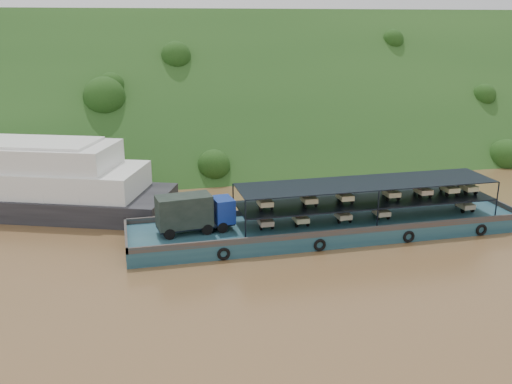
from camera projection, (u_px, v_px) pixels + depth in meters
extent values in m
plane|color=brown|center=(286.00, 234.00, 50.48)|extent=(160.00, 160.00, 0.00)
cube|color=#1A3C16|center=(217.00, 149.00, 84.00)|extent=(140.00, 39.60, 39.60)
cube|color=#143748|center=(328.00, 228.00, 50.39)|extent=(35.00, 7.00, 1.20)
cube|color=#592D19|center=(315.00, 207.00, 53.31)|extent=(35.00, 0.20, 0.50)
cube|color=#592D19|center=(342.00, 232.00, 46.98)|extent=(35.00, 0.20, 0.50)
cube|color=#592D19|center=(501.00, 204.00, 54.05)|extent=(0.20, 7.00, 0.50)
cube|color=#592D19|center=(126.00, 235.00, 46.24)|extent=(0.20, 7.00, 0.50)
torus|color=black|center=(224.00, 254.00, 44.86)|extent=(1.06, 0.26, 1.06)
torus|color=black|center=(320.00, 245.00, 46.65)|extent=(1.06, 0.26, 1.06)
torus|color=black|center=(409.00, 237.00, 48.45)|extent=(1.06, 0.26, 1.06)
torus|color=black|center=(481.00, 230.00, 50.02)|extent=(1.06, 0.26, 1.06)
cylinder|color=black|center=(169.00, 234.00, 45.97)|extent=(0.96, 0.43, 0.93)
cylinder|color=black|center=(165.00, 226.00, 47.73)|extent=(0.96, 0.43, 0.93)
cylinder|color=black|center=(207.00, 229.00, 47.00)|extent=(0.96, 0.43, 0.93)
cylinder|color=black|center=(201.00, 222.00, 48.76)|extent=(0.96, 0.43, 0.93)
cylinder|color=black|center=(222.00, 227.00, 47.43)|extent=(0.96, 0.43, 0.93)
cylinder|color=black|center=(216.00, 220.00, 49.18)|extent=(0.96, 0.43, 0.93)
cube|color=black|center=(196.00, 225.00, 47.60)|extent=(6.50, 2.73, 0.19)
cube|color=navy|center=(223.00, 210.00, 48.08)|extent=(1.82, 2.39, 2.04)
cube|color=black|center=(232.00, 205.00, 48.23)|extent=(0.26, 1.85, 0.84)
cube|color=black|center=(184.00, 211.00, 46.90)|extent=(4.68, 2.71, 2.60)
cube|color=black|center=(366.00, 201.00, 50.53)|extent=(23.00, 5.00, 0.12)
cube|color=black|center=(367.00, 183.00, 50.05)|extent=(23.00, 5.00, 0.08)
cylinder|color=black|center=(245.00, 220.00, 45.62)|extent=(0.12, 0.12, 3.30)
cylinder|color=black|center=(233.00, 202.00, 50.28)|extent=(0.12, 0.12, 3.30)
cylinder|color=black|center=(378.00, 209.00, 48.20)|extent=(0.12, 0.12, 3.30)
cylinder|color=black|center=(355.00, 193.00, 52.86)|extent=(0.12, 0.12, 3.30)
cylinder|color=black|center=(497.00, 200.00, 50.78)|extent=(0.12, 0.12, 3.30)
cylinder|color=black|center=(465.00, 185.00, 55.44)|extent=(0.12, 0.12, 3.30)
cylinder|color=black|center=(261.00, 220.00, 49.82)|extent=(0.12, 0.52, 0.52)
cylinder|color=black|center=(261.00, 227.00, 48.04)|extent=(0.14, 0.52, 0.52)
cylinder|color=black|center=(272.00, 226.00, 48.26)|extent=(0.14, 0.52, 0.52)
cube|color=#CAB18F|center=(266.00, 222.00, 48.38)|extent=(1.15, 1.50, 0.44)
cube|color=red|center=(262.00, 215.00, 49.39)|extent=(0.55, 0.80, 0.80)
cube|color=red|center=(263.00, 211.00, 49.06)|extent=(0.50, 0.10, 0.10)
cylinder|color=black|center=(296.00, 217.00, 50.53)|extent=(0.12, 0.52, 0.52)
cylinder|color=black|center=(296.00, 224.00, 48.74)|extent=(0.14, 0.52, 0.52)
cylinder|color=black|center=(308.00, 223.00, 48.97)|extent=(0.14, 0.52, 0.52)
cube|color=beige|center=(301.00, 219.00, 49.08)|extent=(1.15, 1.50, 0.44)
cube|color=#B10B1E|center=(297.00, 213.00, 50.10)|extent=(0.55, 0.80, 0.80)
cube|color=#B10B1E|center=(298.00, 208.00, 49.77)|extent=(0.50, 0.10, 0.10)
cylinder|color=black|center=(337.00, 214.00, 51.40)|extent=(0.12, 0.52, 0.52)
cylinder|color=black|center=(339.00, 221.00, 49.61)|extent=(0.14, 0.52, 0.52)
cylinder|color=black|center=(350.00, 220.00, 49.84)|extent=(0.14, 0.52, 0.52)
cube|color=beige|center=(343.00, 215.00, 49.95)|extent=(1.15, 1.50, 0.44)
cube|color=#B3220B|center=(338.00, 209.00, 50.97)|extent=(0.55, 0.80, 0.80)
cube|color=#B3220B|center=(340.00, 205.00, 50.64)|extent=(0.50, 0.10, 0.10)
cylinder|color=black|center=(374.00, 211.00, 52.22)|extent=(0.12, 0.52, 0.52)
cylinder|color=black|center=(378.00, 217.00, 50.43)|extent=(0.14, 0.52, 0.52)
cylinder|color=black|center=(388.00, 217.00, 50.66)|extent=(0.14, 0.52, 0.52)
cube|color=beige|center=(382.00, 212.00, 50.77)|extent=(1.15, 1.50, 0.44)
cube|color=red|center=(376.00, 206.00, 51.79)|extent=(0.55, 0.80, 0.80)
cube|color=red|center=(377.00, 202.00, 51.46)|extent=(0.50, 0.10, 0.10)
cylinder|color=black|center=(457.00, 204.00, 54.12)|extent=(0.12, 0.52, 0.52)
cylinder|color=black|center=(463.00, 210.00, 52.33)|extent=(0.14, 0.52, 0.52)
cylinder|color=black|center=(472.00, 210.00, 52.55)|extent=(0.14, 0.52, 0.52)
cube|color=beige|center=(466.00, 205.00, 52.67)|extent=(1.15, 1.50, 0.44)
cube|color=#B8260C|center=(459.00, 200.00, 53.69)|extent=(0.55, 0.80, 0.80)
cube|color=#B8260C|center=(461.00, 195.00, 53.36)|extent=(0.50, 0.10, 0.10)
cylinder|color=black|center=(261.00, 201.00, 49.32)|extent=(0.12, 0.52, 0.52)
cylinder|color=black|center=(260.00, 208.00, 47.53)|extent=(0.14, 0.52, 0.52)
cylinder|color=black|center=(272.00, 207.00, 47.75)|extent=(0.14, 0.52, 0.52)
cube|color=beige|center=(265.00, 202.00, 47.87)|extent=(1.15, 1.50, 0.44)
cube|color=beige|center=(262.00, 197.00, 48.89)|extent=(0.55, 0.80, 0.80)
cube|color=beige|center=(262.00, 192.00, 48.56)|extent=(0.50, 0.10, 0.10)
cylinder|color=black|center=(304.00, 198.00, 50.19)|extent=(0.12, 0.52, 0.52)
cylinder|color=black|center=(305.00, 205.00, 48.40)|extent=(0.14, 0.52, 0.52)
cylinder|color=black|center=(316.00, 204.00, 48.63)|extent=(0.14, 0.52, 0.52)
cube|color=#C2B889|center=(309.00, 199.00, 48.74)|extent=(1.15, 1.50, 0.44)
cube|color=#C3AF8A|center=(305.00, 193.00, 49.76)|extent=(0.55, 0.80, 0.80)
cube|color=#C3AF8A|center=(306.00, 189.00, 49.43)|extent=(0.50, 0.10, 0.10)
cylinder|color=black|center=(339.00, 196.00, 50.93)|extent=(0.12, 0.52, 0.52)
cylinder|color=black|center=(341.00, 202.00, 49.14)|extent=(0.14, 0.52, 0.52)
cylinder|color=black|center=(352.00, 201.00, 49.36)|extent=(0.14, 0.52, 0.52)
cube|color=beige|center=(345.00, 197.00, 49.48)|extent=(1.15, 1.50, 0.44)
cube|color=#AE2A0B|center=(340.00, 191.00, 50.50)|extent=(0.55, 0.80, 0.80)
cube|color=#AE2A0B|center=(341.00, 186.00, 50.17)|extent=(0.50, 0.10, 0.10)
cylinder|color=black|center=(384.00, 192.00, 51.91)|extent=(0.12, 0.52, 0.52)
cylinder|color=black|center=(388.00, 198.00, 50.12)|extent=(0.14, 0.52, 0.52)
cylinder|color=black|center=(398.00, 198.00, 50.35)|extent=(0.14, 0.52, 0.52)
cube|color=beige|center=(391.00, 193.00, 50.46)|extent=(1.15, 1.50, 0.44)
cube|color=tan|center=(386.00, 188.00, 51.48)|extent=(0.55, 0.80, 0.80)
cube|color=tan|center=(387.00, 183.00, 51.15)|extent=(0.50, 0.10, 0.10)
cylinder|color=black|center=(415.00, 190.00, 52.62)|extent=(0.12, 0.52, 0.52)
cylinder|color=black|center=(420.00, 196.00, 50.83)|extent=(0.14, 0.52, 0.52)
cylinder|color=black|center=(430.00, 195.00, 51.05)|extent=(0.14, 0.52, 0.52)
cube|color=beige|center=(424.00, 191.00, 51.17)|extent=(1.15, 1.50, 0.44)
cube|color=#BC0C10|center=(417.00, 185.00, 52.19)|extent=(0.55, 0.80, 0.80)
cube|color=#BC0C10|center=(419.00, 181.00, 51.86)|extent=(0.50, 0.10, 0.10)
cylinder|color=black|center=(459.00, 187.00, 53.65)|extent=(0.12, 0.52, 0.52)
cylinder|color=black|center=(466.00, 192.00, 51.86)|extent=(0.14, 0.52, 0.52)
cylinder|color=black|center=(475.00, 192.00, 52.08)|extent=(0.14, 0.52, 0.52)
cube|color=beige|center=(469.00, 187.00, 52.20)|extent=(1.15, 1.50, 0.44)
cube|color=#C5AD8B|center=(462.00, 182.00, 53.22)|extent=(0.55, 0.80, 0.80)
cube|color=#C5AD8B|center=(464.00, 178.00, 52.89)|extent=(0.50, 0.10, 0.10)
cylinder|color=black|center=(441.00, 188.00, 53.22)|extent=(0.12, 0.52, 0.52)
cylinder|color=black|center=(447.00, 194.00, 51.43)|extent=(0.14, 0.52, 0.52)
cylinder|color=black|center=(457.00, 193.00, 51.65)|extent=(0.14, 0.52, 0.52)
cube|color=beige|center=(450.00, 189.00, 51.77)|extent=(1.15, 1.50, 0.44)
cube|color=#C5AD8B|center=(443.00, 184.00, 52.79)|extent=(0.55, 0.80, 0.80)
cube|color=#C5AD8B|center=(445.00, 179.00, 52.46)|extent=(0.50, 0.10, 0.10)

